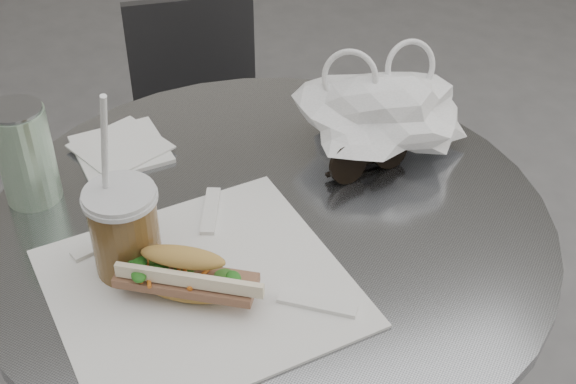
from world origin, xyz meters
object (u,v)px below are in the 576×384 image
object	(u,v)px
chair_far	(207,174)
banh_mi	(185,276)
cafe_table	(271,357)
drink_can	(25,154)
iced_coffee	(125,230)
sunglasses	(368,159)

from	to	relation	value
chair_far	banh_mi	world-z (taller)	banh_mi
chair_far	cafe_table	bearing A→B (deg)	89.97
drink_can	banh_mi	bearing A→B (deg)	-58.96
drink_can	iced_coffee	bearing A→B (deg)	-61.84
banh_mi	cafe_table	bearing A→B (deg)	68.87
chair_far	sunglasses	distance (m)	0.79
banh_mi	drink_can	distance (m)	0.30
banh_mi	iced_coffee	size ratio (longest dim) A/B	0.82
iced_coffee	chair_far	bearing A→B (deg)	70.78
chair_far	drink_can	bearing A→B (deg)	62.22
iced_coffee	sunglasses	xyz separation A→B (m)	(0.36, 0.09, -0.04)
chair_far	sunglasses	xyz separation A→B (m)	(0.10, -0.64, 0.45)
cafe_table	chair_far	distance (m)	0.72
chair_far	sunglasses	bearing A→B (deg)	104.44
iced_coffee	sunglasses	world-z (taller)	iced_coffee
cafe_table	chair_far	world-z (taller)	cafe_table
cafe_table	iced_coffee	size ratio (longest dim) A/B	2.93
drink_can	chair_far	bearing A→B (deg)	56.89
banh_mi	chair_far	bearing A→B (deg)	106.83
banh_mi	sunglasses	size ratio (longest dim) A/B	1.61
chair_far	banh_mi	xyz separation A→B (m)	(-0.20, -0.80, 0.47)
cafe_table	banh_mi	xyz separation A→B (m)	(-0.13, -0.11, 0.31)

